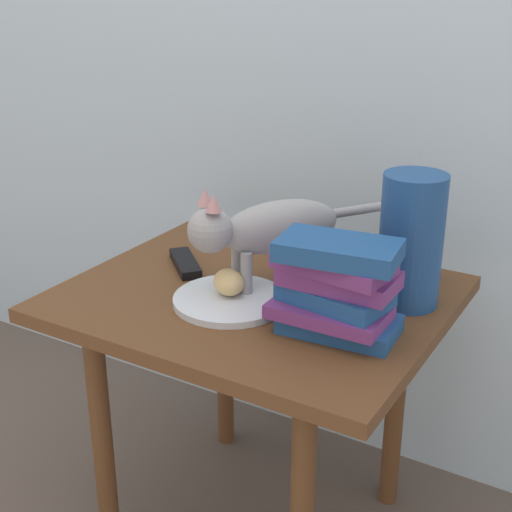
{
  "coord_description": "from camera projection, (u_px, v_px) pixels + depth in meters",
  "views": [
    {
      "loc": [
        0.7,
        -1.18,
        1.24
      ],
      "look_at": [
        0.0,
        0.0,
        0.68
      ],
      "focal_mm": 51.26,
      "sensor_mm": 36.0,
      "label": 1
    }
  ],
  "objects": [
    {
      "name": "bread_roll",
      "position": [
        229.0,
        282.0,
        1.46
      ],
      "size": [
        0.1,
        0.1,
        0.05
      ],
      "primitive_type": "ellipsoid",
      "rotation": [
        0.0,
        0.0,
        2.42
      ],
      "color": "#E0BC7A",
      "rests_on": "plate"
    },
    {
      "name": "green_vase",
      "position": [
        411.0,
        241.0,
        1.41
      ],
      "size": [
        0.12,
        0.12,
        0.27
      ],
      "primitive_type": "cylinder",
      "color": "navy",
      "rests_on": "side_table"
    },
    {
      "name": "tv_remote",
      "position": [
        185.0,
        263.0,
        1.62
      ],
      "size": [
        0.14,
        0.13,
        0.02
      ],
      "primitive_type": "cube",
      "rotation": [
        0.0,
        0.0,
        -0.74
      ],
      "color": "black",
      "rests_on": "side_table"
    },
    {
      "name": "cat",
      "position": [
        267.0,
        229.0,
        1.47
      ],
      "size": [
        0.3,
        0.41,
        0.23
      ],
      "color": "#99999E",
      "rests_on": "side_table"
    },
    {
      "name": "side_table",
      "position": [
        256.0,
        329.0,
        1.54
      ],
      "size": [
        0.76,
        0.63,
        0.6
      ],
      "color": "brown",
      "rests_on": "ground"
    },
    {
      "name": "back_panel",
      "position": [
        354.0,
        26.0,
        1.67
      ],
      "size": [
        4.0,
        0.04,
        2.2
      ],
      "primitive_type": "cube",
      "color": "silver",
      "rests_on": "ground"
    },
    {
      "name": "candle_jar",
      "position": [
        421.0,
        262.0,
        1.56
      ],
      "size": [
        0.07,
        0.07,
        0.08
      ],
      "color": "silver",
      "rests_on": "side_table"
    },
    {
      "name": "book_stack",
      "position": [
        336.0,
        287.0,
        1.31
      ],
      "size": [
        0.23,
        0.16,
        0.18
      ],
      "color": "#1E4C8C",
      "rests_on": "side_table"
    },
    {
      "name": "plate",
      "position": [
        230.0,
        300.0,
        1.45
      ],
      "size": [
        0.23,
        0.23,
        0.01
      ],
      "primitive_type": "cylinder",
      "color": "silver",
      "rests_on": "side_table"
    }
  ]
}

